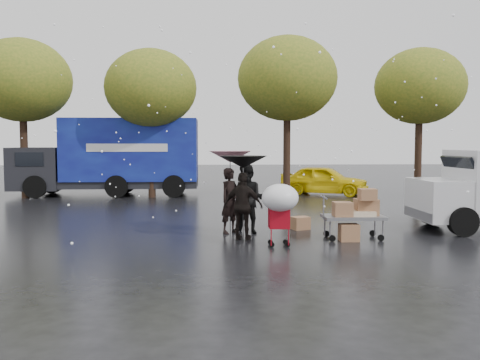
{
  "coord_description": "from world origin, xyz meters",
  "views": [
    {
      "loc": [
        -0.8,
        -12.55,
        2.37
      ],
      "look_at": [
        -0.08,
        1.0,
        1.4
      ],
      "focal_mm": 38.0,
      "sensor_mm": 36.0,
      "label": 1
    }
  ],
  "objects": [
    {
      "name": "box_ground_far",
      "position": [
        1.62,
        1.27,
        0.18
      ],
      "size": [
        0.55,
        0.49,
        0.35
      ],
      "primitive_type": "cube",
      "rotation": [
        0.0,
        0.0,
        0.36
      ],
      "color": "brown",
      "rests_on": "ground"
    },
    {
      "name": "shopping_cart",
      "position": [
        0.72,
        -1.12,
        1.06
      ],
      "size": [
        0.84,
        0.84,
        1.46
      ],
      "color": "#9F0916",
      "rests_on": "ground"
    },
    {
      "name": "yellow_taxi",
      "position": [
        4.35,
        10.67,
        0.68
      ],
      "size": [
        4.33,
        3.15,
        1.37
      ],
      "primitive_type": "imported",
      "rotation": [
        0.0,
        0.0,
        1.14
      ],
      "color": "yellow",
      "rests_on": "ground"
    },
    {
      "name": "umbrella_pink",
      "position": [
        -0.35,
        0.81,
        2.03
      ],
      "size": [
        1.12,
        1.12,
        2.18
      ],
      "color": "#4C4C4C",
      "rests_on": "ground"
    },
    {
      "name": "vendor_cart",
      "position": [
        2.77,
        -0.21,
        0.73
      ],
      "size": [
        1.52,
        0.8,
        1.27
      ],
      "color": "slate",
      "rests_on": "ground"
    },
    {
      "name": "box_ground_near",
      "position": [
        2.51,
        -0.45,
        0.21
      ],
      "size": [
        0.46,
        0.37,
        0.41
      ],
      "primitive_type": "cube",
      "rotation": [
        0.0,
        0.0,
        -0.0
      ],
      "color": "brown",
      "rests_on": "ground"
    },
    {
      "name": "person_pink",
      "position": [
        -0.35,
        0.81,
        0.87
      ],
      "size": [
        0.74,
        0.74,
        1.73
      ],
      "primitive_type": "imported",
      "rotation": [
        0.0,
        0.0,
        0.77
      ],
      "color": "black",
      "rests_on": "ground"
    },
    {
      "name": "person_black",
      "position": [
        -0.06,
        -0.19,
        0.84
      ],
      "size": [
        1.06,
        0.72,
        1.68
      ],
      "primitive_type": "imported",
      "rotation": [
        0.0,
        0.0,
        2.79
      ],
      "color": "black",
      "rests_on": "ground"
    },
    {
      "name": "tree_row",
      "position": [
        -0.47,
        10.0,
        5.02
      ],
      "size": [
        21.6,
        4.4,
        7.12
      ],
      "color": "black",
      "rests_on": "ground"
    },
    {
      "name": "person_middle",
      "position": [
        0.12,
        0.75,
        0.91
      ],
      "size": [
        1.1,
        1.01,
        1.83
      ],
      "primitive_type": "imported",
      "rotation": [
        0.0,
        0.0,
        -0.46
      ],
      "color": "black",
      "rests_on": "ground"
    },
    {
      "name": "ground",
      "position": [
        0.0,
        0.0,
        0.0
      ],
      "size": [
        90.0,
        90.0,
        0.0
      ],
      "primitive_type": "plane",
      "color": "black",
      "rests_on": "ground"
    },
    {
      "name": "umbrella_black",
      "position": [
        -0.06,
        -0.19,
        1.92
      ],
      "size": [
        1.17,
        1.17,
        2.08
      ],
      "color": "#4C4C4C",
      "rests_on": "ground"
    },
    {
      "name": "blue_truck",
      "position": [
        -5.36,
        11.02,
        1.76
      ],
      "size": [
        8.3,
        2.6,
        3.5
      ],
      "color": "#0E0C66",
      "rests_on": "ground"
    }
  ]
}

